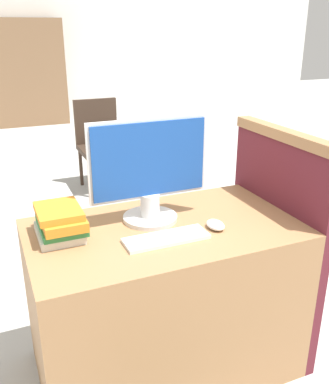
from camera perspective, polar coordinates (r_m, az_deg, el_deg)
wall_back at (r=7.92m, az=-19.34°, el=18.72°), size 12.00×0.06×2.80m
desk at (r=2.06m, az=-0.01°, el=-14.20°), size 1.18×0.69×0.75m
carrel_divider at (r=2.25m, az=14.48°, el=-5.88°), size 0.07×0.72×1.13m
monitor at (r=1.86m, az=-2.03°, el=2.73°), size 0.54×0.25×0.46m
keyboard at (r=1.76m, az=0.24°, el=-6.20°), size 0.35×0.12×0.02m
mouse at (r=1.87m, az=6.81°, el=-4.37°), size 0.07×0.10×0.03m
book_stack at (r=1.82m, az=-13.73°, el=-3.90°), size 0.19×0.27×0.13m
far_chair at (r=4.45m, az=-8.64°, el=6.87°), size 0.44×0.44×0.90m
bookshelf_far at (r=7.72m, az=-17.82°, el=14.83°), size 1.23×0.32×1.72m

